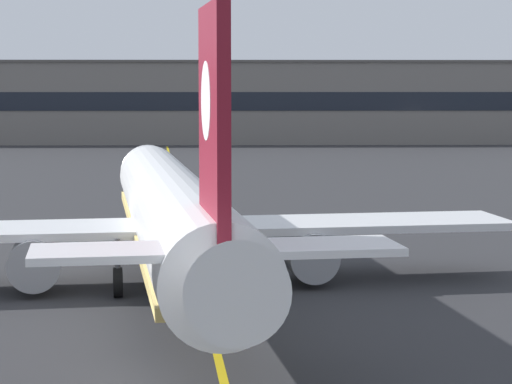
{
  "coord_description": "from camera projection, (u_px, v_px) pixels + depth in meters",
  "views": [
    {
      "loc": [
        2.66,
        -31.21,
        9.29
      ],
      "look_at": [
        3.67,
        12.9,
        4.58
      ],
      "focal_mm": 71.54,
      "sensor_mm": 36.0,
      "label": 1
    }
  ],
  "objects": [
    {
      "name": "taxiway_centreline",
      "position": [
        189.0,
        237.0,
        61.77
      ],
      "size": [
        14.39,
        179.47,
        0.01
      ],
      "primitive_type": "cube",
      "rotation": [
        0.0,
        0.0,
        0.08
      ],
      "color": "yellow",
      "rests_on": "ground"
    },
    {
      "name": "airliner_foreground",
      "position": [
        173.0,
        214.0,
        46.41
      ],
      "size": [
        32.36,
        41.45,
        11.65
      ],
      "color": "white",
      "rests_on": "ground"
    },
    {
      "name": "safety_cone_by_nose_gear",
      "position": [
        214.0,
        229.0,
        63.46
      ],
      "size": [
        0.44,
        0.44,
        0.55
      ],
      "color": "orange",
      "rests_on": "ground"
    },
    {
      "name": "terminal_building",
      "position": [
        191.0,
        102.0,
        159.25
      ],
      "size": [
        112.47,
        12.4,
        12.83
      ],
      "color": "slate",
      "rests_on": "ground"
    },
    {
      "name": "ground_plane",
      "position": [
        149.0,
        381.0,
        31.95
      ],
      "size": [
        400.0,
        400.0,
        0.0
      ],
      "primitive_type": "plane",
      "color": "#2D2D30"
    }
  ]
}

